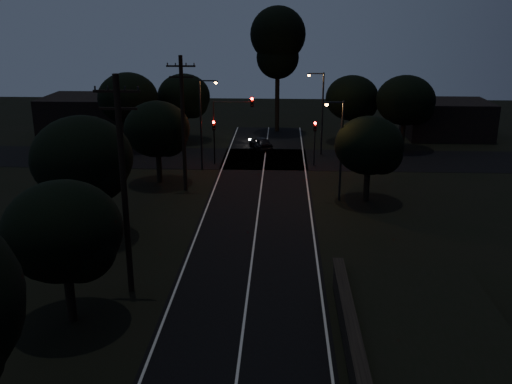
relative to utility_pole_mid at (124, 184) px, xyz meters
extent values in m
cube|color=black|center=(6.00, 7.00, -5.73)|extent=(8.00, 70.00, 0.02)
cube|color=black|center=(6.00, 27.00, -5.73)|extent=(60.00, 8.00, 0.02)
cube|color=beige|center=(6.00, 7.00, -5.71)|extent=(0.12, 70.00, 0.01)
cube|color=beige|center=(2.25, 7.00, -5.71)|extent=(0.12, 70.00, 0.01)
cube|color=beige|center=(9.75, 7.00, -5.71)|extent=(0.12, 70.00, 0.01)
cylinder|color=black|center=(0.00, 0.00, -0.24)|extent=(0.30, 0.30, 11.00)
cube|color=black|center=(0.00, 0.00, 4.46)|extent=(2.20, 0.12, 0.12)
cube|color=black|center=(0.00, 0.00, 3.66)|extent=(1.80, 0.12, 0.12)
cylinder|color=black|center=(0.00, 17.00, -0.49)|extent=(0.30, 0.30, 10.50)
cube|color=black|center=(0.00, 17.00, 3.96)|extent=(2.20, 0.12, 0.12)
cube|color=black|center=(0.00, 17.00, 3.16)|extent=(1.80, 0.12, 0.12)
cylinder|color=black|center=(-2.00, -3.00, -4.49)|extent=(0.44, 0.44, 2.49)
ellipsoid|color=black|center=(-2.00, -3.00, -1.27)|extent=(5.29, 5.29, 4.49)
sphere|color=black|center=(-1.08, -3.53, -1.79)|extent=(3.17, 3.17, 3.17)
cylinder|color=black|center=(-4.50, 7.00, -4.32)|extent=(0.44, 0.44, 2.84)
ellipsoid|color=black|center=(-4.50, 7.00, -0.60)|extent=(6.13, 6.13, 5.21)
sphere|color=black|center=(-3.43, 6.39, -1.21)|extent=(3.68, 3.68, 3.68)
cylinder|color=black|center=(-2.50, 19.00, -4.49)|extent=(0.44, 0.44, 2.50)
ellipsoid|color=black|center=(-2.50, 19.00, -1.24)|extent=(5.34, 5.34, 4.53)
sphere|color=black|center=(-1.57, 18.47, -1.77)|extent=(3.20, 3.20, 3.20)
cylinder|color=black|center=(-3.00, 35.00, -4.42)|extent=(0.44, 0.44, 2.64)
ellipsoid|color=black|center=(-3.00, 35.00, -0.97)|extent=(5.66, 5.66, 4.81)
sphere|color=black|center=(-2.01, 34.43, -1.54)|extent=(3.40, 3.40, 3.40)
cylinder|color=black|center=(-8.00, 31.00, -4.30)|extent=(0.44, 0.44, 2.87)
ellipsoid|color=black|center=(-8.00, 31.00, -0.60)|extent=(6.05, 6.05, 5.14)
sphere|color=black|center=(-6.94, 30.40, -1.20)|extent=(3.63, 3.63, 3.63)
cylinder|color=black|center=(15.00, 35.00, -4.43)|extent=(0.44, 0.44, 2.61)
ellipsoid|color=black|center=(15.00, 35.00, -1.03)|extent=(5.61, 5.61, 4.77)
sphere|color=black|center=(15.98, 34.44, -1.59)|extent=(3.37, 3.37, 3.37)
cylinder|color=black|center=(20.00, 32.00, -4.36)|extent=(0.44, 0.44, 2.76)
ellipsoid|color=black|center=(20.00, 32.00, -0.77)|extent=(5.89, 5.89, 5.01)
sphere|color=black|center=(21.03, 31.41, -1.36)|extent=(3.54, 3.54, 3.54)
cylinder|color=black|center=(14.00, 15.00, -4.55)|extent=(0.44, 0.44, 2.38)
ellipsoid|color=black|center=(14.00, 15.00, -1.47)|extent=(5.04, 5.04, 4.29)
sphere|color=black|center=(14.88, 14.50, -1.98)|extent=(3.03, 3.03, 3.03)
cylinder|color=black|center=(7.00, 40.00, -1.86)|extent=(0.50, 0.50, 7.76)
sphere|color=black|center=(7.00, 40.00, 5.27)|extent=(6.21, 6.21, 6.21)
sphere|color=black|center=(7.00, 40.00, 2.73)|extent=(4.80, 4.80, 4.80)
cube|color=black|center=(-14.00, 37.00, -3.54)|extent=(10.00, 8.00, 4.40)
cube|color=black|center=(26.00, 38.00, -3.74)|extent=(9.00, 7.00, 4.00)
cylinder|color=black|center=(1.40, 25.00, -4.14)|extent=(0.12, 0.12, 3.20)
cube|color=black|center=(1.40, 25.00, -2.09)|extent=(0.28, 0.22, 0.90)
sphere|color=#FF0705|center=(1.40, 24.87, -1.79)|extent=(0.22, 0.22, 0.22)
cylinder|color=black|center=(10.60, 25.00, -4.14)|extent=(0.12, 0.12, 3.20)
cube|color=black|center=(10.60, 25.00, -2.09)|extent=(0.28, 0.22, 0.90)
sphere|color=#FF0705|center=(10.60, 24.87, -1.79)|extent=(0.22, 0.22, 0.22)
cylinder|color=black|center=(1.40, 25.00, -3.24)|extent=(0.12, 0.12, 5.00)
cube|color=black|center=(4.90, 25.00, 0.06)|extent=(0.28, 0.22, 0.90)
sphere|color=#FF0705|center=(4.90, 24.87, 0.36)|extent=(0.22, 0.22, 0.22)
cube|color=black|center=(3.15, 25.00, 0.06)|extent=(3.50, 0.08, 0.08)
cylinder|color=black|center=(0.50, 23.00, -1.74)|extent=(0.16, 0.16, 8.00)
cube|color=black|center=(1.20, 23.00, 2.16)|extent=(1.40, 0.10, 0.10)
cube|color=black|center=(1.90, 23.00, 2.11)|extent=(0.35, 0.22, 0.12)
sphere|color=orange|center=(1.90, 23.00, 2.01)|extent=(0.26, 0.26, 0.26)
cylinder|color=black|center=(11.50, 29.00, -1.74)|extent=(0.16, 0.16, 8.00)
cube|color=black|center=(10.80, 29.00, 2.16)|extent=(1.40, 0.10, 0.10)
cube|color=black|center=(10.10, 29.00, 2.11)|extent=(0.35, 0.22, 0.12)
sphere|color=orange|center=(10.10, 29.00, 2.01)|extent=(0.26, 0.26, 0.26)
cylinder|color=black|center=(12.00, 15.00, -1.99)|extent=(0.16, 0.16, 7.50)
cube|color=black|center=(11.40, 15.00, 1.66)|extent=(1.20, 0.10, 0.10)
cube|color=black|center=(10.80, 15.00, 1.61)|extent=(0.35, 0.22, 0.12)
sphere|color=orange|center=(10.80, 15.00, 1.51)|extent=(0.26, 0.26, 0.26)
imported|color=black|center=(5.45, 31.00, -5.09)|extent=(2.82, 4.10, 1.30)
camera|label=1|loc=(7.64, -26.01, 8.14)|focal=40.00mm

